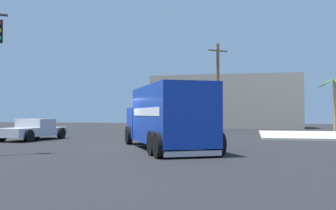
% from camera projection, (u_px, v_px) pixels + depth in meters
% --- Properties ---
extents(ground_plane, '(100.00, 100.00, 0.00)m').
position_uv_depth(ground_plane, '(134.00, 147.00, 19.93)').
color(ground_plane, black).
extents(sidewalk_corner_far, '(11.39, 11.39, 0.14)m').
position_uv_depth(sidewalk_corner_far, '(336.00, 135.00, 29.27)').
color(sidewalk_corner_far, '#B2ADA0').
rests_on(sidewalk_corner_far, ground).
extents(delivery_truck, '(6.26, 8.74, 2.99)m').
position_uv_depth(delivery_truck, '(167.00, 117.00, 18.30)').
color(delivery_truck, '#1438AD').
rests_on(delivery_truck, ground).
extents(pickup_silver, '(2.61, 5.35, 1.38)m').
position_uv_depth(pickup_silver, '(34.00, 129.00, 25.05)').
color(pickup_silver, '#B7BABF').
rests_on(pickup_silver, ground).
extents(palm_tree_far, '(2.97, 2.95, 4.80)m').
position_uv_depth(palm_tree_far, '(335.00, 95.00, 34.20)').
color(palm_tree_far, '#7A6647').
rests_on(palm_tree_far, sidewalk_corner_far).
extents(utility_pole, '(1.80, 1.45, 8.77)m').
position_uv_depth(utility_pole, '(218.00, 86.00, 38.40)').
color(utility_pole, brown).
rests_on(utility_pole, ground).
extents(building_backdrop, '(17.99, 6.00, 6.40)m').
position_uv_depth(building_backdrop, '(225.00, 102.00, 47.75)').
color(building_backdrop, gray).
rests_on(building_backdrop, ground).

